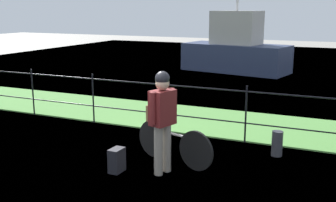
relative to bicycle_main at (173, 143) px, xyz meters
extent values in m
plane|color=gray|center=(-0.94, -0.75, -0.36)|extent=(60.00, 60.00, 0.00)
cube|color=#569342|center=(-0.94, 2.84, -0.34)|extent=(27.00, 2.40, 0.03)
plane|color=#60849E|center=(-0.94, 8.88, -0.36)|extent=(30.00, 30.00, 0.00)
cylinder|color=black|center=(-4.54, 1.61, 0.22)|extent=(0.04, 0.04, 1.16)
cylinder|color=black|center=(-2.74, 1.61, 0.22)|extent=(0.04, 0.04, 1.16)
cylinder|color=black|center=(-0.94, 1.61, 0.22)|extent=(0.04, 0.04, 1.16)
cylinder|color=black|center=(0.86, 1.61, 0.22)|extent=(0.04, 0.04, 1.16)
cylinder|color=black|center=(-0.94, 1.61, 0.05)|extent=(18.00, 0.03, 0.03)
cylinder|color=black|center=(-0.94, 1.61, 0.69)|extent=(18.00, 0.03, 0.03)
cylinder|color=black|center=(0.48, -0.15, -0.02)|extent=(0.66, 0.25, 0.68)
cylinder|color=black|center=(-0.45, 0.14, -0.02)|extent=(0.66, 0.25, 0.68)
cylinder|color=#BCB7B2|center=(0.02, 0.00, 0.17)|extent=(0.74, 0.27, 0.04)
cube|color=black|center=(-0.33, 0.10, 0.22)|extent=(0.22, 0.15, 0.06)
cube|color=slate|center=(-0.33, 0.10, 0.31)|extent=(0.39, 0.26, 0.02)
cube|color=brown|center=(-0.33, 0.10, 0.46)|extent=(0.42, 0.35, 0.29)
ellipsoid|color=tan|center=(-0.33, 0.10, 0.67)|extent=(0.31, 0.22, 0.13)
sphere|color=tan|center=(-0.22, 0.07, 0.73)|extent=(0.11, 0.11, 0.11)
cylinder|color=gray|center=(0.05, -0.38, 0.05)|extent=(0.14, 0.14, 0.82)
cylinder|color=gray|center=(-0.01, -0.57, 0.05)|extent=(0.14, 0.14, 0.82)
cube|color=maroon|center=(0.02, -0.48, 0.74)|extent=(0.37, 0.46, 0.56)
cylinder|color=maroon|center=(0.09, -0.27, 0.77)|extent=(0.10, 0.10, 0.50)
cylinder|color=maroon|center=(-0.04, -0.69, 0.77)|extent=(0.10, 0.10, 0.50)
sphere|color=tan|center=(0.02, -0.48, 1.13)|extent=(0.22, 0.22, 0.22)
sphere|color=black|center=(0.02, -0.48, 1.21)|extent=(0.23, 0.23, 0.23)
cube|color=black|center=(-0.68, -0.75, -0.16)|extent=(0.19, 0.29, 0.40)
cylinder|color=#38383D|center=(1.58, 1.11, -0.13)|extent=(0.20, 0.20, 0.47)
cube|color=#2D3856|center=(-1.89, 10.88, 0.22)|extent=(4.63, 2.56, 1.15)
cube|color=#B7B2A8|center=(-1.89, 10.88, 1.48)|extent=(2.12, 1.57, 1.37)
camera|label=1|loc=(2.75, -6.28, 2.29)|focal=44.56mm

